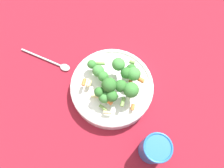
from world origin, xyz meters
name	(u,v)px	position (x,y,z in m)	size (l,w,h in m)	color
ground_plane	(112,90)	(0.00, 0.00, 0.00)	(3.00, 3.00, 0.00)	maroon
bowl	(112,87)	(0.00, 0.00, 0.02)	(0.27, 0.27, 0.05)	white
pasta_salad	(116,81)	(-0.01, 0.00, 0.09)	(0.20, 0.18, 0.08)	#8CB766
cup	(155,149)	(-0.12, 0.20, 0.06)	(0.08, 0.08, 0.11)	#2366B2
spoon	(54,63)	(0.21, -0.10, 0.01)	(0.19, 0.10, 0.01)	silver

